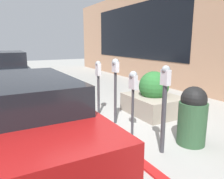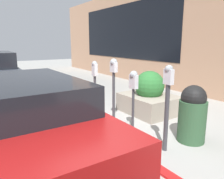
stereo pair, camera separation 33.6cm
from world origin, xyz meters
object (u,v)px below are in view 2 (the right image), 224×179
object	(u,v)px
parking_meter_middle	(114,77)
parking_meter_fourth	(95,78)
parking_meter_second	(133,87)
parking_meter_nearest	(167,98)
planter_box	(149,97)
parked_car_middle	(18,114)
trash_bin	(192,114)

from	to	relation	value
parking_meter_middle	parking_meter_fourth	xyz separation A→B (m)	(0.77, 0.06, -0.12)
parking_meter_second	parking_meter_middle	xyz separation A→B (m)	(0.75, -0.03, 0.08)
parking_meter_nearest	parking_meter_middle	xyz separation A→B (m)	(1.61, 0.01, 0.13)
parking_meter_second	planter_box	world-z (taller)	parking_meter_second
parking_meter_fourth	parked_car_middle	bearing A→B (deg)	119.18
parking_meter_middle	parked_car_middle	xyz separation A→B (m)	(-0.38, 2.13, -0.37)
parking_meter_nearest	parked_car_middle	xyz separation A→B (m)	(1.23, 2.14, -0.24)
parking_meter_second	trash_bin	size ratio (longest dim) A/B	1.21
parking_meter_middle	parked_car_middle	world-z (taller)	parking_meter_middle
parking_meter_fourth	trash_bin	bearing A→B (deg)	-162.22
parking_meter_second	parked_car_middle	size ratio (longest dim) A/B	0.29
parking_meter_fourth	parked_car_middle	size ratio (longest dim) A/B	0.30
trash_bin	parking_meter_second	bearing A→B (deg)	40.00
parked_car_middle	parking_meter_fourth	bearing A→B (deg)	-61.09
parking_meter_second	parking_meter_nearest	bearing A→B (deg)	-177.45
parked_car_middle	trash_bin	size ratio (longest dim) A/B	4.21
parking_meter_second	parking_meter_fourth	distance (m)	1.53
parking_meter_second	parked_car_middle	bearing A→B (deg)	79.93
parking_meter_middle	parked_car_middle	size ratio (longest dim) A/B	0.33
parking_meter_fourth	parking_meter_second	bearing A→B (deg)	-178.59
parking_meter_second	parking_meter_fourth	size ratio (longest dim) A/B	0.94
parking_meter_fourth	parked_car_middle	distance (m)	2.37
parking_meter_nearest	planter_box	size ratio (longest dim) A/B	1.05
parking_meter_fourth	planter_box	xyz separation A→B (m)	(-0.64, -1.30, -0.54)
parked_car_middle	trash_bin	world-z (taller)	parked_car_middle
parking_meter_middle	planter_box	size ratio (longest dim) A/B	1.05
parking_meter_middle	parking_meter_fourth	world-z (taller)	parking_meter_middle
parking_meter_second	parking_meter_middle	bearing A→B (deg)	-2.02
planter_box	parking_meter_nearest	bearing A→B (deg)	144.98
parking_meter_second	parking_meter_fourth	bearing A→B (deg)	1.41
planter_box	parked_car_middle	xyz separation A→B (m)	(-0.52, 3.36, 0.29)
parking_meter_nearest	parking_meter_middle	size ratio (longest dim) A/B	1.00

